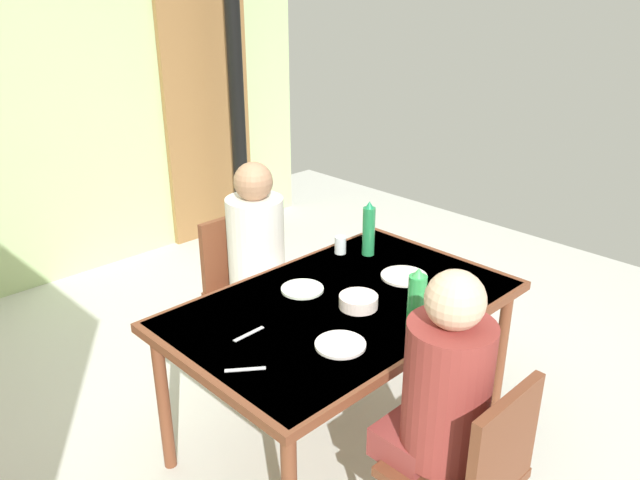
% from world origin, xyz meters
% --- Properties ---
extents(ground_plane, '(6.42, 6.42, 0.00)m').
position_xyz_m(ground_plane, '(0.00, 0.00, 0.00)').
color(ground_plane, silver).
extents(wall_back, '(4.46, 0.10, 2.69)m').
position_xyz_m(wall_back, '(0.00, 2.47, 1.35)').
color(wall_back, '#B3CE8D').
rests_on(wall_back, ground_plane).
extents(door_wooden, '(0.80, 0.05, 2.00)m').
position_xyz_m(door_wooden, '(1.30, 2.39, 1.00)').
color(door_wooden, olive).
rests_on(door_wooden, ground_plane).
extents(stove_pipe_column, '(0.12, 0.12, 2.69)m').
position_xyz_m(stove_pipe_column, '(1.40, 2.12, 1.35)').
color(stove_pipe_column, black).
rests_on(stove_pipe_column, ground_plane).
extents(dining_table, '(1.54, 0.97, 0.75)m').
position_xyz_m(dining_table, '(0.17, -0.23, 0.68)').
color(dining_table, brown).
rests_on(dining_table, ground_plane).
extents(chair_near_diner, '(0.40, 0.40, 0.87)m').
position_xyz_m(chair_near_diner, '(-0.08, -1.07, 0.50)').
color(chair_near_diner, brown).
rests_on(chair_near_diner, ground_plane).
extents(chair_far_diner, '(0.40, 0.40, 0.87)m').
position_xyz_m(chair_far_diner, '(0.25, 0.60, 0.50)').
color(chair_far_diner, brown).
rests_on(chair_far_diner, ground_plane).
extents(person_near_diner, '(0.30, 0.37, 0.77)m').
position_xyz_m(person_near_diner, '(-0.08, -0.94, 0.78)').
color(person_near_diner, brown).
rests_on(person_near_diner, ground_plane).
extents(person_far_diner, '(0.30, 0.37, 0.77)m').
position_xyz_m(person_far_diner, '(0.25, 0.47, 0.78)').
color(person_far_diner, silver).
rests_on(person_far_diner, ground_plane).
extents(water_bottle_green_near, '(0.06, 0.06, 0.29)m').
position_xyz_m(water_bottle_green_near, '(0.63, 0.03, 0.88)').
color(water_bottle_green_near, '#238147').
rests_on(water_bottle_green_near, dining_table).
extents(water_bottle_green_far, '(0.07, 0.07, 0.27)m').
position_xyz_m(water_bottle_green_far, '(0.21, -0.60, 0.87)').
color(water_bottle_green_far, green).
rests_on(water_bottle_green_far, dining_table).
extents(serving_bowl_center, '(0.17, 0.17, 0.05)m').
position_xyz_m(serving_bowl_center, '(0.18, -0.31, 0.77)').
color(serving_bowl_center, '#F3DCD3').
rests_on(serving_bowl_center, dining_table).
extents(dinner_plate_near_left, '(0.22, 0.22, 0.01)m').
position_xyz_m(dinner_plate_near_left, '(0.55, -0.27, 0.75)').
color(dinner_plate_near_left, white).
rests_on(dinner_plate_near_left, dining_table).
extents(dinner_plate_near_right, '(0.20, 0.20, 0.01)m').
position_xyz_m(dinner_plate_near_right, '(-0.10, -0.47, 0.75)').
color(dinner_plate_near_right, white).
rests_on(dinner_plate_near_right, dining_table).
extents(dinner_plate_far_center, '(0.20, 0.20, 0.01)m').
position_xyz_m(dinner_plate_far_center, '(0.11, -0.03, 0.75)').
color(dinner_plate_far_center, white).
rests_on(dinner_plate_far_center, dining_table).
extents(drinking_glass_by_near_diner, '(0.06, 0.06, 0.09)m').
position_xyz_m(drinking_glass_by_near_diner, '(0.54, 0.14, 0.79)').
color(drinking_glass_by_near_diner, silver).
rests_on(drinking_glass_by_near_diner, dining_table).
extents(cutlery_knife_near, '(0.13, 0.10, 0.00)m').
position_xyz_m(cutlery_knife_near, '(-0.47, -0.34, 0.75)').
color(cutlery_knife_near, silver).
rests_on(cutlery_knife_near, dining_table).
extents(cutlery_fork_near, '(0.15, 0.02, 0.00)m').
position_xyz_m(cutlery_fork_near, '(-0.30, -0.16, 0.75)').
color(cutlery_fork_near, silver).
rests_on(cutlery_fork_near, dining_table).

